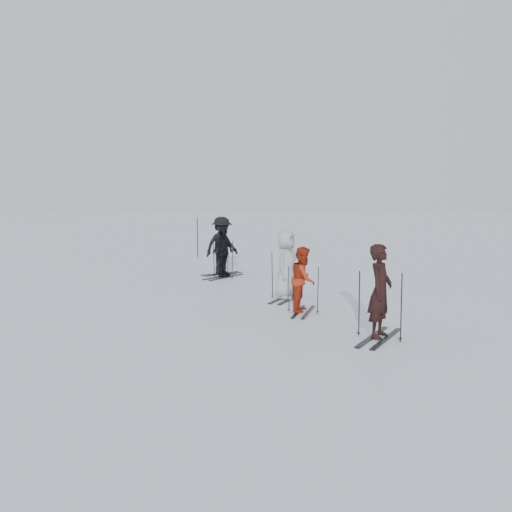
{
  "coord_description": "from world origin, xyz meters",
  "views": [
    {
      "loc": [
        3.51,
        -14.71,
        2.85
      ],
      "look_at": [
        0.0,
        1.0,
        1.0
      ],
      "focal_mm": 40.0,
      "sensor_mm": 36.0,
      "label": 1
    }
  ],
  "objects_px": {
    "skier_grey": "(286,265)",
    "piste_marker": "(197,237)",
    "skier_uphill_far": "(222,246)",
    "skier_near_dark": "(380,292)",
    "skier_red": "(303,280)",
    "skier_uphill_left": "(223,253)"
  },
  "relations": [
    {
      "from": "skier_uphill_left",
      "to": "skier_uphill_far",
      "type": "xyz_separation_m",
      "value": [
        -0.24,
        0.68,
        0.15
      ]
    },
    {
      "from": "skier_red",
      "to": "skier_uphill_far",
      "type": "relative_size",
      "value": 0.79
    },
    {
      "from": "skier_uphill_left",
      "to": "piste_marker",
      "type": "bearing_deg",
      "value": 49.18
    },
    {
      "from": "skier_red",
      "to": "skier_grey",
      "type": "bearing_deg",
      "value": 25.63
    },
    {
      "from": "skier_red",
      "to": "skier_grey",
      "type": "relative_size",
      "value": 0.85
    },
    {
      "from": "skier_red",
      "to": "skier_uphill_far",
      "type": "xyz_separation_m",
      "value": [
        -3.57,
        5.53,
        0.21
      ]
    },
    {
      "from": "skier_red",
      "to": "piste_marker",
      "type": "relative_size",
      "value": 0.89
    },
    {
      "from": "skier_uphill_far",
      "to": "piste_marker",
      "type": "relative_size",
      "value": 1.14
    },
    {
      "from": "skier_red",
      "to": "skier_near_dark",
      "type": "bearing_deg",
      "value": -136.84
    },
    {
      "from": "skier_grey",
      "to": "skier_uphill_left",
      "type": "relative_size",
      "value": 1.1
    },
    {
      "from": "skier_uphill_left",
      "to": "skier_uphill_far",
      "type": "relative_size",
      "value": 0.84
    },
    {
      "from": "skier_grey",
      "to": "piste_marker",
      "type": "relative_size",
      "value": 1.05
    },
    {
      "from": "skier_red",
      "to": "skier_grey",
      "type": "distance_m",
      "value": 1.71
    },
    {
      "from": "skier_grey",
      "to": "piste_marker",
      "type": "height_order",
      "value": "skier_grey"
    },
    {
      "from": "skier_uphill_left",
      "to": "piste_marker",
      "type": "distance_m",
      "value": 5.96
    },
    {
      "from": "skier_uphill_far",
      "to": "skier_grey",
      "type": "bearing_deg",
      "value": -104.49
    },
    {
      "from": "skier_grey",
      "to": "piste_marker",
      "type": "xyz_separation_m",
      "value": [
        -5.32,
        8.62,
        -0.05
      ]
    },
    {
      "from": "skier_near_dark",
      "to": "skier_grey",
      "type": "height_order",
      "value": "skier_near_dark"
    },
    {
      "from": "skier_uphill_left",
      "to": "piste_marker",
      "type": "relative_size",
      "value": 0.96
    },
    {
      "from": "skier_near_dark",
      "to": "skier_grey",
      "type": "distance_m",
      "value": 4.35
    },
    {
      "from": "skier_near_dark",
      "to": "skier_uphill_left",
      "type": "height_order",
      "value": "skier_near_dark"
    },
    {
      "from": "skier_red",
      "to": "skier_grey",
      "type": "height_order",
      "value": "skier_grey"
    }
  ]
}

